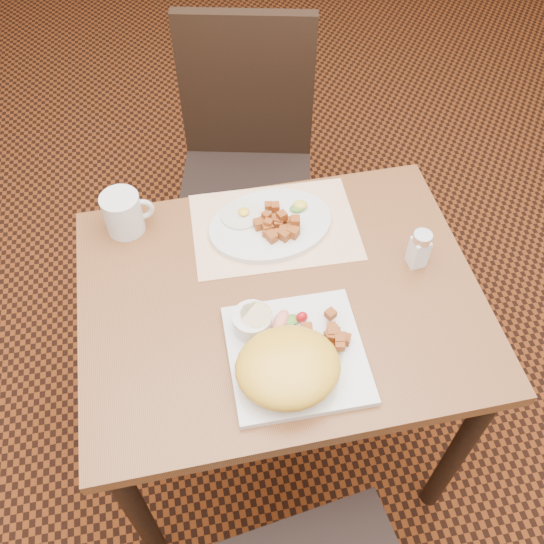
{
  "coord_description": "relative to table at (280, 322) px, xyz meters",
  "views": [
    {
      "loc": [
        -0.18,
        -0.77,
        1.86
      ],
      "look_at": [
        -0.02,
        0.02,
        0.82
      ],
      "focal_mm": 40.0,
      "sensor_mm": 36.0,
      "label": 1
    }
  ],
  "objects": [
    {
      "name": "hollandaise_mound",
      "position": [
        -0.03,
        -0.21,
        0.16
      ],
      "size": [
        0.21,
        0.19,
        0.08
      ],
      "color": "yellow",
      "rests_on": "plate_square"
    },
    {
      "name": "fried_egg",
      "position": [
        -0.05,
        0.24,
        0.13
      ],
      "size": [
        0.1,
        0.1,
        0.02
      ],
      "color": "white",
      "rests_on": "plate_oval"
    },
    {
      "name": "home_fries_ov",
      "position": [
        0.03,
        0.18,
        0.14
      ],
      "size": [
        0.11,
        0.12,
        0.04
      ],
      "color": "#A24E1A",
      "rests_on": "plate_oval"
    },
    {
      "name": "ramekin",
      "position": [
        -0.08,
        -0.08,
        0.15
      ],
      "size": [
        0.08,
        0.08,
        0.05
      ],
      "color": "silver",
      "rests_on": "plate_square"
    },
    {
      "name": "coffee_mug",
      "position": [
        -0.33,
        0.27,
        0.16
      ],
      "size": [
        0.12,
        0.09,
        0.11
      ],
      "color": "silver",
      "rests_on": "table"
    },
    {
      "name": "ground",
      "position": [
        0.0,
        0.0,
        -0.64
      ],
      "size": [
        8.0,
        8.0,
        0.0
      ],
      "primitive_type": "plane",
      "color": "black",
      "rests_on": "ground"
    },
    {
      "name": "table",
      "position": [
        0.0,
        0.0,
        0.0
      ],
      "size": [
        0.9,
        0.7,
        0.75
      ],
      "color": "brown",
      "rests_on": "ground"
    },
    {
      "name": "chair_far",
      "position": [
        0.04,
        0.71,
        -0.1
      ],
      "size": [
        0.51,
        0.52,
        0.97
      ],
      "rotation": [
        0.0,
        0.0,
        2.9
      ],
      "color": "black",
      "rests_on": "ground"
    },
    {
      "name": "placemat",
      "position": [
        0.03,
        0.2,
        0.11
      ],
      "size": [
        0.41,
        0.3,
        0.0
      ],
      "primitive_type": "cube",
      "rotation": [
        0.0,
        0.0,
        -0.04
      ],
      "color": "white",
      "rests_on": "table"
    },
    {
      "name": "garnish_ov",
      "position": [
        0.1,
        0.24,
        0.14
      ],
      "size": [
        0.05,
        0.04,
        0.02
      ],
      "color": "#387223",
      "rests_on": "plate_oval"
    },
    {
      "name": "home_fries_sq",
      "position": [
        0.08,
        -0.15,
        0.14
      ],
      "size": [
        0.1,
        0.11,
        0.04
      ],
      "color": "#A24E1A",
      "rests_on": "plate_square"
    },
    {
      "name": "plate_square",
      "position": [
        -0.0,
        -0.16,
        0.12
      ],
      "size": [
        0.29,
        0.29,
        0.02
      ],
      "primitive_type": "cube",
      "rotation": [
        0.0,
        0.0,
        -0.02
      ],
      "color": "silver",
      "rests_on": "table"
    },
    {
      "name": "plate_oval",
      "position": [
        0.02,
        0.2,
        0.12
      ],
      "size": [
        0.33,
        0.27,
        0.02
      ],
      "primitive_type": null,
      "rotation": [
        0.0,
        0.0,
        0.14
      ],
      "color": "silver",
      "rests_on": "placemat"
    },
    {
      "name": "salt_shaker",
      "position": [
        0.33,
        0.03,
        0.16
      ],
      "size": [
        0.05,
        0.05,
        0.1
      ],
      "color": "white",
      "rests_on": "table"
    },
    {
      "name": "garnish_sq",
      "position": [
        -0.0,
        -0.08,
        0.14
      ],
      "size": [
        0.09,
        0.07,
        0.03
      ],
      "color": "#387223",
      "rests_on": "plate_square"
    }
  ]
}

